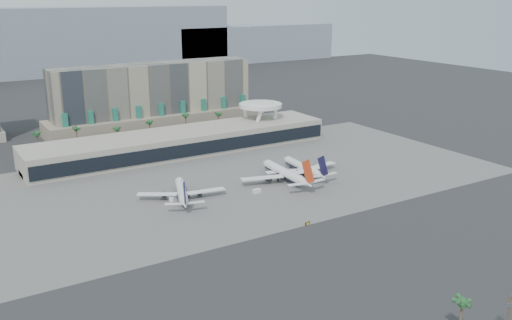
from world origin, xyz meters
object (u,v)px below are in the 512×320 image
utility_pole (509,312)px  airliner_centre (285,173)px  airliner_left (182,192)px  service_vehicle_b (257,191)px  service_vehicle_a (174,198)px  airliner_right (303,168)px  taxiway_sign (308,224)px

utility_pole → airliner_centre: (22.48, 134.34, -3.15)m
utility_pole → airliner_left: (-29.31, 137.40, -3.71)m
service_vehicle_b → airliner_centre: bearing=12.9°
utility_pole → service_vehicle_a: 141.74m
airliner_centre → airliner_right: size_ratio=1.14×
airliner_right → taxiway_sign: (-35.78, -51.96, -2.97)m
airliner_right → taxiway_sign: size_ratio=16.72×
service_vehicle_a → service_vehicle_b: service_vehicle_a is taller
utility_pole → airliner_right: (35.86, 138.37, -3.63)m
airliner_right → service_vehicle_a: size_ratio=9.08×
service_vehicle_a → taxiway_sign: service_vehicle_a is taller
airliner_right → utility_pole: bearing=-100.1°
service_vehicle_b → taxiway_sign: service_vehicle_b is taller
utility_pole → airliner_centre: airliner_centre is taller
airliner_centre → service_vehicle_b: size_ratio=13.14×
utility_pole → taxiway_sign: (0.08, 86.41, -6.60)m
utility_pole → airliner_right: airliner_right is taller
airliner_right → service_vehicle_b: airliner_right is taller
airliner_centre → taxiway_sign: airliner_centre is taller
service_vehicle_a → airliner_left: bearing=-30.4°
airliner_left → airliner_centre: airliner_centre is taller
airliner_left → taxiway_sign: bearing=-40.1°
service_vehicle_b → taxiway_sign: 41.02m
airliner_left → service_vehicle_a: airliner_left is taller
service_vehicle_b → taxiway_sign: (-2.31, -40.96, -0.36)m
airliner_right → taxiway_sign: bearing=-120.1°
utility_pole → service_vehicle_b: (2.39, 127.36, -6.24)m
airliner_centre → airliner_left: bearing=-180.0°
airliner_right → service_vehicle_a: airliner_right is taller
airliner_left → airliner_right: bearing=20.8°
taxiway_sign → airliner_centre: bearing=52.6°
airliner_left → airliner_centre: 51.88m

